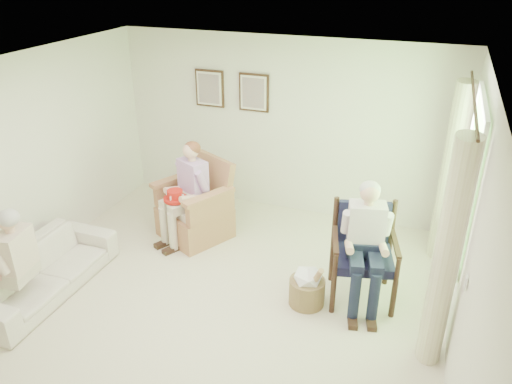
{
  "coord_description": "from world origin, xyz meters",
  "views": [
    {
      "loc": [
        2.03,
        -3.9,
        3.64
      ],
      "look_at": [
        0.19,
        1.07,
        1.05
      ],
      "focal_mm": 35.0,
      "sensor_mm": 36.0,
      "label": 1
    }
  ],
  "objects_px": {
    "person_wicker": "(189,186)",
    "wicker_armchair": "(196,212)",
    "red_hat": "(175,196)",
    "sofa": "(43,271)",
    "hatbox": "(307,286)",
    "person_sofa": "(10,259)",
    "person_dark": "(365,237)",
    "wood_armchair": "(365,249)"
  },
  "relations": [
    {
      "from": "person_sofa",
      "to": "hatbox",
      "type": "height_order",
      "value": "person_sofa"
    },
    {
      "from": "red_hat",
      "to": "wicker_armchair",
      "type": "bearing_deg",
      "value": 69.43
    },
    {
      "from": "person_dark",
      "to": "person_sofa",
      "type": "xyz_separation_m",
      "value": [
        -3.48,
        -1.46,
        -0.17
      ]
    },
    {
      "from": "sofa",
      "to": "person_wicker",
      "type": "bearing_deg",
      "value": -33.46
    },
    {
      "from": "sofa",
      "to": "red_hat",
      "type": "distance_m",
      "value": 1.81
    },
    {
      "from": "wood_armchair",
      "to": "red_hat",
      "type": "relative_size",
      "value": 3.54
    },
    {
      "from": "sofa",
      "to": "person_dark",
      "type": "bearing_deg",
      "value": -72.87
    },
    {
      "from": "person_dark",
      "to": "person_sofa",
      "type": "relative_size",
      "value": 1.17
    },
    {
      "from": "wicker_armchair",
      "to": "person_wicker",
      "type": "height_order",
      "value": "person_wicker"
    },
    {
      "from": "wicker_armchair",
      "to": "sofa",
      "type": "height_order",
      "value": "wicker_armchair"
    },
    {
      "from": "person_dark",
      "to": "wood_armchair",
      "type": "bearing_deg",
      "value": 76.28
    },
    {
      "from": "person_sofa",
      "to": "red_hat",
      "type": "distance_m",
      "value": 2.09
    },
    {
      "from": "wicker_armchair",
      "to": "person_wicker",
      "type": "relative_size",
      "value": 0.8
    },
    {
      "from": "person_dark",
      "to": "red_hat",
      "type": "xyz_separation_m",
      "value": [
        -2.52,
        0.39,
        -0.13
      ]
    },
    {
      "from": "person_wicker",
      "to": "wicker_armchair",
      "type": "bearing_deg",
      "value": 117.39
    },
    {
      "from": "person_sofa",
      "to": "person_dark",
      "type": "bearing_deg",
      "value": 103.75
    },
    {
      "from": "hatbox",
      "to": "person_sofa",
      "type": "bearing_deg",
      "value": -157.45
    },
    {
      "from": "person_wicker",
      "to": "person_sofa",
      "type": "relative_size",
      "value": 1.12
    },
    {
      "from": "wood_armchair",
      "to": "wicker_armchair",
      "type": "bearing_deg",
      "value": 153.86
    },
    {
      "from": "wood_armchair",
      "to": "person_sofa",
      "type": "xyz_separation_m",
      "value": [
        -3.48,
        -1.64,
        0.09
      ]
    },
    {
      "from": "person_sofa",
      "to": "hatbox",
      "type": "xyz_separation_m",
      "value": [
        2.94,
        1.22,
        -0.46
      ]
    },
    {
      "from": "wood_armchair",
      "to": "sofa",
      "type": "xyz_separation_m",
      "value": [
        -3.48,
        -1.25,
        -0.32
      ]
    },
    {
      "from": "person_dark",
      "to": "person_wicker",
      "type": "bearing_deg",
      "value": 153.07
    },
    {
      "from": "person_dark",
      "to": "red_hat",
      "type": "distance_m",
      "value": 2.55
    },
    {
      "from": "wood_armchair",
      "to": "person_dark",
      "type": "distance_m",
      "value": 0.31
    },
    {
      "from": "person_wicker",
      "to": "person_sofa",
      "type": "distance_m",
      "value": 2.3
    },
    {
      "from": "wicker_armchair",
      "to": "hatbox",
      "type": "relative_size",
      "value": 1.84
    },
    {
      "from": "person_dark",
      "to": "hatbox",
      "type": "bearing_deg",
      "value": -169.86
    },
    {
      "from": "wicker_armchair",
      "to": "person_dark",
      "type": "relative_size",
      "value": 0.77
    },
    {
      "from": "hatbox",
      "to": "person_wicker",
      "type": "bearing_deg",
      "value": 156.57
    },
    {
      "from": "sofa",
      "to": "person_dark",
      "type": "height_order",
      "value": "person_dark"
    },
    {
      "from": "person_sofa",
      "to": "red_hat",
      "type": "height_order",
      "value": "person_sofa"
    },
    {
      "from": "wicker_armchair",
      "to": "red_hat",
      "type": "distance_m",
      "value": 0.51
    },
    {
      "from": "wicker_armchair",
      "to": "red_hat",
      "type": "xyz_separation_m",
      "value": [
        -0.12,
        -0.32,
        0.38
      ]
    },
    {
      "from": "wood_armchair",
      "to": "person_wicker",
      "type": "distance_m",
      "value": 2.44
    },
    {
      "from": "wicker_armchair",
      "to": "sofa",
      "type": "bearing_deg",
      "value": -93.88
    },
    {
      "from": "person_sofa",
      "to": "person_wicker",
      "type": "bearing_deg",
      "value": 142.88
    },
    {
      "from": "person_wicker",
      "to": "sofa",
      "type": "bearing_deg",
      "value": -96.07
    },
    {
      "from": "sofa",
      "to": "red_hat",
      "type": "bearing_deg",
      "value": -33.34
    },
    {
      "from": "person_wicker",
      "to": "hatbox",
      "type": "height_order",
      "value": "person_wicker"
    },
    {
      "from": "wood_armchair",
      "to": "sofa",
      "type": "distance_m",
      "value": 3.72
    },
    {
      "from": "sofa",
      "to": "person_wicker",
      "type": "xyz_separation_m",
      "value": [
        1.08,
        1.64,
        0.54
      ]
    }
  ]
}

